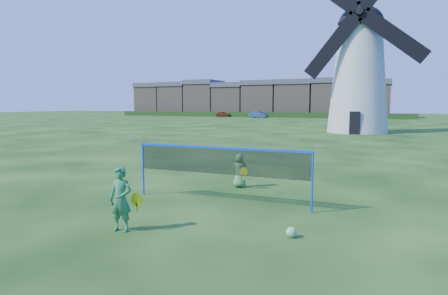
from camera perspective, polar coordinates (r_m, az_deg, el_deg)
ground at (r=10.70m, az=-2.06°, el=-8.24°), size 220.00×220.00×0.00m
windmill at (r=39.07m, az=19.21°, el=10.68°), size 11.56×5.55×16.49m
badminton_net at (r=10.56m, az=-0.59°, el=-2.11°), size 5.05×0.05×1.55m
player_girl at (r=8.59m, az=-14.90°, el=-7.36°), size 0.69×0.40×1.39m
player_boy at (r=12.64m, az=2.33°, el=-3.37°), size 0.67×0.51×1.12m
play_ball at (r=8.20m, az=9.85°, el=-12.14°), size 0.22×0.22×0.22m
terraced_houses at (r=86.18m, az=3.89°, el=7.18°), size 56.69×8.40×8.03m
hedge at (r=79.89m, az=3.80°, el=4.84°), size 62.00×0.80×1.00m
car_left at (r=81.31m, az=-0.11°, el=4.92°), size 3.47×2.33×1.10m
car_right at (r=76.04m, az=5.08°, el=4.83°), size 3.85×1.77×1.22m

